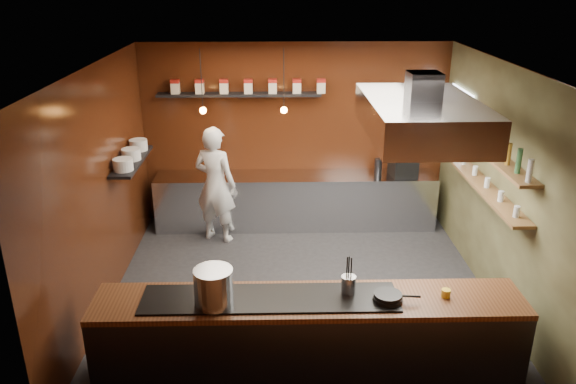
{
  "coord_description": "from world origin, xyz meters",
  "views": [
    {
      "loc": [
        -0.33,
        -6.5,
        4.01
      ],
      "look_at": [
        -0.17,
        0.4,
        1.3
      ],
      "focal_mm": 35.0,
      "sensor_mm": 36.0,
      "label": 1
    }
  ],
  "objects_px": {
    "extractor_hood": "(421,117)",
    "stockpot_small": "(219,290)",
    "espresso_machine": "(403,164)",
    "stockpot_large": "(214,287)",
    "chef": "(215,185)"
  },
  "relations": [
    {
      "from": "stockpot_small",
      "to": "stockpot_large",
      "type": "bearing_deg",
      "value": -149.35
    },
    {
      "from": "extractor_hood",
      "to": "espresso_machine",
      "type": "distance_m",
      "value": 2.92
    },
    {
      "from": "extractor_hood",
      "to": "espresso_machine",
      "type": "relative_size",
      "value": 5.02
    },
    {
      "from": "extractor_hood",
      "to": "stockpot_small",
      "type": "relative_size",
      "value": 6.9
    },
    {
      "from": "extractor_hood",
      "to": "espresso_machine",
      "type": "height_order",
      "value": "extractor_hood"
    },
    {
      "from": "espresso_machine",
      "to": "chef",
      "type": "bearing_deg",
      "value": 179.8
    },
    {
      "from": "stockpot_large",
      "to": "stockpot_small",
      "type": "relative_size",
      "value": 1.35
    },
    {
      "from": "espresso_machine",
      "to": "stockpot_large",
      "type": "bearing_deg",
      "value": -133.7
    },
    {
      "from": "stockpot_small",
      "to": "chef",
      "type": "distance_m",
      "value": 3.38
    },
    {
      "from": "extractor_hood",
      "to": "chef",
      "type": "xyz_separation_m",
      "value": [
        -2.57,
        2.08,
        -1.58
      ]
    },
    {
      "from": "extractor_hood",
      "to": "espresso_machine",
      "type": "bearing_deg",
      "value": 79.89
    },
    {
      "from": "stockpot_large",
      "to": "espresso_machine",
      "type": "height_order",
      "value": "stockpot_large"
    },
    {
      "from": "stockpot_large",
      "to": "chef",
      "type": "bearing_deg",
      "value": 95.45
    },
    {
      "from": "extractor_hood",
      "to": "stockpot_large",
      "type": "bearing_deg",
      "value": -149.99
    },
    {
      "from": "stockpot_small",
      "to": "espresso_machine",
      "type": "height_order",
      "value": "espresso_machine"
    }
  ]
}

